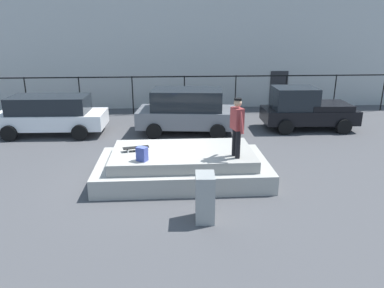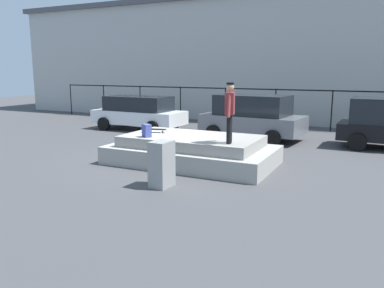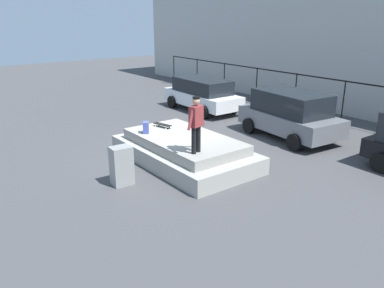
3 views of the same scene
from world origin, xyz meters
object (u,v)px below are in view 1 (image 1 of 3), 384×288
Objects in this scene: backpack at (142,154)px; car_white_hatchback_near at (51,114)px; car_black_pickup_far at (305,109)px; skateboard at (136,148)px; car_grey_hatchback_mid at (187,110)px; utility_box at (205,197)px; skateboarder at (237,124)px.

backpack is 0.09× the size of car_white_hatchback_near.
car_black_pickup_far is at bearing 0.63° from car_white_hatchback_near.
car_black_pickup_far reaches higher than car_white_hatchback_near.
skateboard is at bearing -51.64° from car_white_hatchback_near.
car_grey_hatchback_mid reaches higher than utility_box.
car_black_pickup_far is at bearing 58.97° from utility_box.
skateboarder is 2.51m from utility_box.
car_white_hatchback_near is at bearing 179.04° from car_grey_hatchback_mid.
skateboarder reaches higher than car_black_pickup_far.
car_black_pickup_far is (7.00, 5.13, -0.07)m from skateboard.
skateboarder reaches higher than car_grey_hatchback_mid.
skateboarder is 3.05m from skateboard.
skateboard is at bearing -41.92° from backpack.
skateboard is 2.02× the size of backpack.
skateboarder reaches higher than backpack.
utility_box is (0.02, -7.51, -0.40)m from car_grey_hatchback_mid.
skateboarder is 0.37× the size of car_white_hatchback_near.
skateboarder reaches higher than car_white_hatchback_near.
car_grey_hatchback_mid is at bearing -177.63° from car_black_pickup_far.
skateboarder is 2.72m from backpack.
car_white_hatchback_near is at bearing 128.36° from skateboard.
car_white_hatchback_near reaches higher than backpack.
skateboarder is at bearing -125.53° from car_black_pickup_far.
car_white_hatchback_near is at bearing 140.07° from skateboarder.
backpack is 2.40m from utility_box.
backpack is at bearing -138.62° from car_black_pickup_far.
skateboarder is 7.21m from car_black_pickup_far.
backpack is 0.09× the size of car_grey_hatchback_mid.
skateboard is 0.68× the size of utility_box.
utility_box is (-1.06, -1.90, -1.25)m from skateboarder.
car_black_pickup_far is 3.50× the size of utility_box.
utility_box is at bearing 163.72° from backpack.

